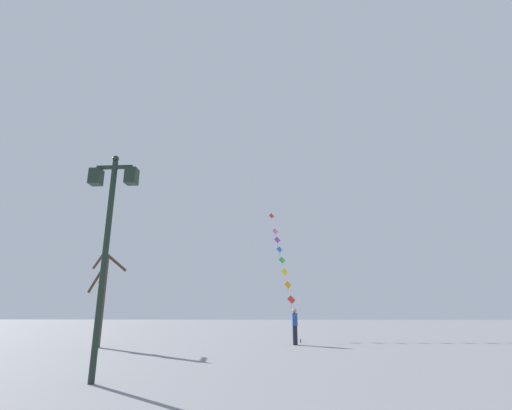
% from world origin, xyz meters
% --- Properties ---
extents(ground_plane, '(160.00, 160.00, 0.00)m').
position_xyz_m(ground_plane, '(0.00, 20.00, 0.00)').
color(ground_plane, gray).
extents(twin_lantern_lamp_post, '(1.19, 0.28, 5.28)m').
position_xyz_m(twin_lantern_lamp_post, '(-3.16, 8.62, 3.63)').
color(twin_lantern_lamp_post, '#1E2D23').
rests_on(twin_lantern_lamp_post, ground_plane).
extents(kite_train, '(1.89, 12.00, 10.11)m').
position_xyz_m(kite_train, '(1.08, 27.59, 5.55)').
color(kite_train, brown).
rests_on(kite_train, ground_plane).
extents(kite_flyer, '(0.27, 0.62, 1.71)m').
position_xyz_m(kite_flyer, '(1.64, 19.46, 0.90)').
color(kite_flyer, '#1E1E2D').
rests_on(kite_flyer, ground_plane).
extents(bare_tree, '(1.90, 0.87, 4.47)m').
position_xyz_m(bare_tree, '(-7.32, 17.60, 2.32)').
color(bare_tree, '#4C3826').
rests_on(bare_tree, ground_plane).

